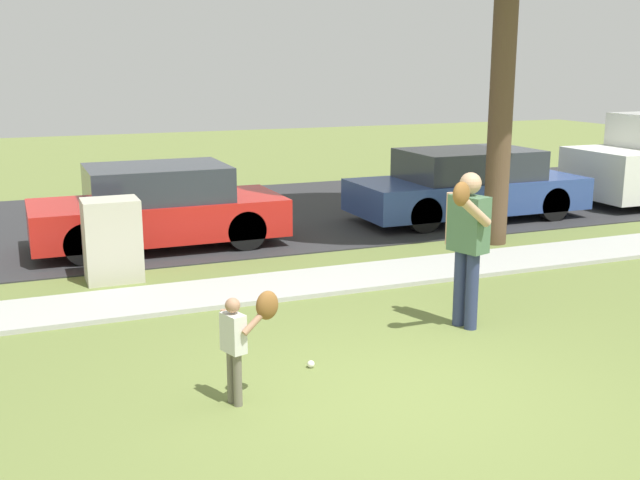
{
  "coord_description": "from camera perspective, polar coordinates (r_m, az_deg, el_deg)",
  "views": [
    {
      "loc": [
        -3.13,
        -5.77,
        2.96
      ],
      "look_at": [
        0.04,
        2.06,
        1.0
      ],
      "focal_mm": 43.09,
      "sensor_mm": 36.0,
      "label": 1
    }
  ],
  "objects": [
    {
      "name": "person_child",
      "position": [
        6.76,
        -5.73,
        -6.79
      ],
      "size": [
        0.52,
        0.34,
        1.03
      ],
      "rotation": [
        0.0,
        0.0,
        0.32
      ],
      "color": "#6B6656",
      "rests_on": "ground"
    },
    {
      "name": "parked_wagon_blue",
      "position": [
        14.98,
        10.91,
        4.01
      ],
      "size": [
        4.5,
        1.8,
        1.33
      ],
      "color": "#2D478C",
      "rests_on": "road_surface"
    },
    {
      "name": "sidewalk_strip",
      "position": [
        10.3,
        -3.44,
        -3.47
      ],
      "size": [
        36.0,
        1.2,
        0.06
      ],
      "primitive_type": "cube",
      "color": "#B2B2AD",
      "rests_on": "ground"
    },
    {
      "name": "ground_plane",
      "position": [
        10.22,
        -3.25,
        -3.78
      ],
      "size": [
        48.0,
        48.0,
        0.0
      ],
      "primitive_type": "plane",
      "color": "olive"
    },
    {
      "name": "utility_cabinet",
      "position": [
        10.94,
        -15.18,
        -0.0
      ],
      "size": [
        0.75,
        0.6,
        1.14
      ],
      "primitive_type": "cube",
      "color": "beige",
      "rests_on": "ground"
    },
    {
      "name": "baseball",
      "position": [
        7.71,
        -0.68,
        -9.2
      ],
      "size": [
        0.07,
        0.07,
        0.07
      ],
      "primitive_type": "sphere",
      "color": "white",
      "rests_on": "ground"
    },
    {
      "name": "parked_hatchback_red",
      "position": [
        12.72,
        -11.92,
        2.37
      ],
      "size": [
        4.0,
        1.75,
        1.33
      ],
      "color": "red",
      "rests_on": "road_surface"
    },
    {
      "name": "person_adult",
      "position": [
        8.67,
        10.87,
        0.39
      ],
      "size": [
        0.68,
        0.81,
        1.78
      ],
      "rotation": [
        0.0,
        0.0,
        -2.82
      ],
      "color": "navy",
      "rests_on": "ground"
    },
    {
      "name": "road_surface",
      "position": [
        15.0,
        -9.58,
        1.55
      ],
      "size": [
        36.0,
        6.8,
        0.02
      ],
      "primitive_type": "cube",
      "color": "#2D2D30",
      "rests_on": "ground"
    }
  ]
}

